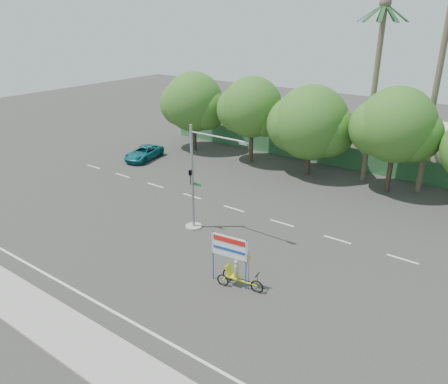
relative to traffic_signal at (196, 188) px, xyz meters
The scene contains 14 objects.
ground 5.40m from the traffic_signal, 61.13° to the right, with size 120.00×120.00×0.00m, color #33302D.
sidewalk_near 12.04m from the traffic_signal, 79.17° to the right, with size 50.00×2.40×0.12m, color gray.
fence 17.76m from the traffic_signal, 82.85° to the left, with size 38.00×0.08×2.00m, color #336B3D.
building_left 23.38m from the traffic_signal, 109.52° to the left, with size 12.00×8.00×4.00m, color beige.
building_right 24.29m from the traffic_signal, 65.15° to the left, with size 14.00×8.00×3.60m, color beige.
tree_far_left 18.45m from the traffic_signal, 130.22° to the left, with size 7.14×6.00×7.96m.
tree_left 14.99m from the traffic_signal, 109.08° to the left, with size 6.66×5.60×8.07m.
tree_center 14.15m from the traffic_signal, 85.33° to the left, with size 7.62×6.40×7.85m.
tree_right 16.38m from the traffic_signal, 59.83° to the left, with size 6.90×5.80×8.36m.
palm_tall 20.04m from the traffic_signal, 56.69° to the left, with size 3.73×3.79×17.45m.
palm_short 17.56m from the traffic_signal, 69.84° to the left, with size 3.73×3.79×14.45m.
traffic_signal is the anchor object (origin of this frame).
trike_billboard 7.16m from the traffic_signal, 34.39° to the right, with size 2.99×0.86×2.95m.
pickup_truck 16.19m from the traffic_signal, 148.31° to the left, with size 2.11×4.58×1.27m, color #0F646E.
Camera 1 is at (14.58, -15.95, 13.30)m, focal length 35.00 mm.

